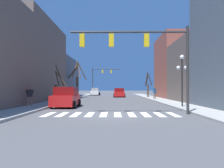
{
  "coord_description": "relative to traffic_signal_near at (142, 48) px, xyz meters",
  "views": [
    {
      "loc": [
        0.21,
        -13.78,
        1.73
      ],
      "look_at": [
        -0.08,
        19.13,
        2.3
      ],
      "focal_mm": 35.0,
      "sensor_mm": 36.0,
      "label": 1
    }
  ],
  "objects": [
    {
      "name": "building_row_left",
      "position": [
        -12.75,
        13.03,
        0.23
      ],
      "size": [
        6.0,
        40.84,
        10.34
      ],
      "color": "#66564C",
      "rests_on": "ground_plane"
    },
    {
      "name": "car_parked_right_near",
      "position": [
        -0.89,
        26.62,
        -3.57
      ],
      "size": [
        2.18,
        4.56,
        1.67
      ],
      "rotation": [
        0.0,
        0.0,
        1.57
      ],
      "color": "red",
      "rests_on": "ground_plane"
    },
    {
      "name": "ground_plane",
      "position": [
        -2.07,
        -0.52,
        -4.35
      ],
      "size": [
        240.0,
        240.0,
        0.0
      ],
      "primitive_type": "plane",
      "color": "#4C4C4F"
    },
    {
      "name": "street_tree_right_near",
      "position": [
        -8.41,
        10.84,
        -2.42
      ],
      "size": [
        1.53,
        1.5,
        4.22
      ],
      "color": "#473828",
      "rests_on": "sidewalk_left"
    },
    {
      "name": "crosswalk_stripes",
      "position": [
        -2.07,
        -0.12,
        -4.35
      ],
      "size": [
        8.55,
        2.6,
        0.01
      ],
      "color": "white",
      "rests_on": "ground_plane"
    },
    {
      "name": "car_parked_right_far",
      "position": [
        -6.22,
        36.63,
        -3.56
      ],
      "size": [
        2.04,
        4.89,
        1.7
      ],
      "rotation": [
        0.0,
        0.0,
        1.57
      ],
      "color": "white",
      "rests_on": "ground_plane"
    },
    {
      "name": "pedestrian_on_left_sidewalk",
      "position": [
        -9.05,
        4.26,
        -3.19
      ],
      "size": [
        0.64,
        0.52,
        1.72
      ],
      "rotation": [
        0.0,
        0.0,
        3.8
      ],
      "color": "#7A705B",
      "rests_on": "sidewalk_left"
    },
    {
      "name": "traffic_signal_near",
      "position": [
        0.0,
        0.0,
        0.0
      ],
      "size": [
        7.78,
        0.28,
        5.8
      ],
      "color": "#2D2D2D",
      "rests_on": "ground_plane"
    },
    {
      "name": "street_tree_left_near",
      "position": [
        4.08,
        23.96,
        -2.22
      ],
      "size": [
        1.26,
        1.7,
        4.42
      ],
      "color": "#473828",
      "rests_on": "sidewalk_right"
    },
    {
      "name": "sidewalk_right",
      "position": [
        4.42,
        -0.52,
        -4.28
      ],
      "size": [
        2.39,
        90.0,
        0.15
      ],
      "color": "#9E9E99",
      "rests_on": "ground_plane"
    },
    {
      "name": "car_parked_right_mid",
      "position": [
        -6.15,
        5.2,
        -3.51
      ],
      "size": [
        2.18,
        4.19,
        1.81
      ],
      "rotation": [
        0.0,
        0.0,
        1.57
      ],
      "color": "red",
      "rests_on": "ground_plane"
    },
    {
      "name": "street_tree_right_far",
      "position": [
        -8.22,
        23.1,
        -1.24
      ],
      "size": [
        3.38,
        1.9,
        6.19
      ],
      "color": "brown",
      "rests_on": "sidewalk_left"
    },
    {
      "name": "building_row_right",
      "position": [
        8.61,
        8.85,
        1.01
      ],
      "size": [
        6.0,
        32.81,
        12.44
      ],
      "color": "#515B66",
      "rests_on": "ground_plane"
    },
    {
      "name": "sidewalk_left",
      "position": [
        -8.55,
        -0.52,
        -4.28
      ],
      "size": [
        2.39,
        90.0,
        0.15
      ],
      "color": "#9E9E99",
      "rests_on": "ground_plane"
    },
    {
      "name": "traffic_signal_far",
      "position": [
        -5.12,
        39.3,
        0.52
      ],
      "size": [
        7.07,
        0.28,
        6.71
      ],
      "color": "#2D2D2D",
      "rests_on": "ground_plane"
    },
    {
      "name": "pedestrian_crossing_street",
      "position": [
        3.79,
        16.08,
        -3.15
      ],
      "size": [
        0.61,
        0.6,
        1.77
      ],
      "rotation": [
        0.0,
        0.0,
        0.77
      ],
      "color": "#7A705B",
      "rests_on": "sidewalk_right"
    },
    {
      "name": "street_lamp_right_corner",
      "position": [
        3.93,
        4.25,
        -1.11
      ],
      "size": [
        0.95,
        0.36,
        4.37
      ],
      "color": "black",
      "rests_on": "sidewalk_right"
    }
  ]
}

